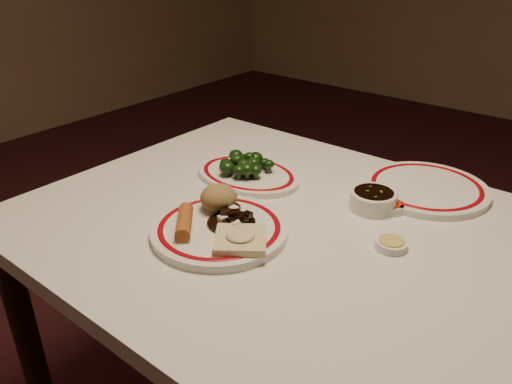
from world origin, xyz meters
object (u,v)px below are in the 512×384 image
object	(u,v)px
stirfry_heap	(233,219)
fried_wonton	(241,239)
soy_bowl	(373,200)
rice_mound	(219,198)
broccoli_pile	(246,164)
main_plate	(219,230)
dining_table	(297,262)
broccoli_plate	(248,175)
spring_roll	(184,222)

from	to	relation	value
stirfry_heap	fried_wonton	bearing A→B (deg)	-38.24
soy_bowl	rice_mound	bearing A→B (deg)	-134.73
broccoli_pile	stirfry_heap	bearing A→B (deg)	-55.62
fried_wonton	broccoli_pile	bearing A→B (deg)	128.38
main_plate	rice_mound	world-z (taller)	rice_mound
fried_wonton	soy_bowl	distance (m)	0.34
stirfry_heap	soy_bowl	world-z (taller)	stirfry_heap
dining_table	rice_mound	bearing A→B (deg)	-155.13
main_plate	broccoli_pile	size ratio (longest dim) A/B	2.07
fried_wonton	broccoli_pile	distance (m)	0.34
dining_table	rice_mound	size ratio (longest dim) A/B	14.93
rice_mound	fried_wonton	size ratio (longest dim) A/B	0.58
main_plate	broccoli_plate	size ratio (longest dim) A/B	0.98
spring_roll	main_plate	bearing A→B (deg)	3.00
dining_table	spring_roll	distance (m)	0.27
fried_wonton	main_plate	bearing A→B (deg)	164.69
broccoli_plate	rice_mound	bearing A→B (deg)	-67.86
rice_mound	spring_roll	size ratio (longest dim) A/B	0.71
dining_table	rice_mound	world-z (taller)	rice_mound
main_plate	spring_roll	world-z (taller)	spring_roll
main_plate	stirfry_heap	world-z (taller)	stirfry_heap
dining_table	fried_wonton	size ratio (longest dim) A/B	8.62
broccoli_plate	broccoli_pile	size ratio (longest dim) A/B	2.10
stirfry_heap	broccoli_plate	xyz separation A→B (m)	(-0.14, 0.22, -0.02)
fried_wonton	stirfry_heap	world-z (taller)	stirfry_heap
dining_table	stirfry_heap	xyz separation A→B (m)	(-0.10, -0.10, 0.12)
main_plate	stirfry_heap	distance (m)	0.04
main_plate	rice_mound	bearing A→B (deg)	133.03
dining_table	broccoli_pile	xyz separation A→B (m)	(-0.24, 0.11, 0.13)
spring_roll	soy_bowl	bearing A→B (deg)	12.73
rice_mound	broccoli_plate	size ratio (longest dim) A/B	0.28
broccoli_pile	soy_bowl	size ratio (longest dim) A/B	1.33
fried_wonton	broccoli_plate	size ratio (longest dim) A/B	0.48
fried_wonton	broccoli_pile	world-z (taller)	broccoli_pile
dining_table	broccoli_pile	distance (m)	0.30
dining_table	broccoli_plate	bearing A→B (deg)	153.70
broccoli_plate	broccoli_pile	xyz separation A→B (m)	(-0.01, -0.00, 0.03)
spring_roll	soy_bowl	xyz separation A→B (m)	(0.24, 0.35, -0.01)
main_plate	broccoli_pile	bearing A→B (deg)	118.75
main_plate	soy_bowl	bearing A→B (deg)	57.09
broccoli_pile	broccoli_plate	bearing A→B (deg)	29.17
rice_mound	spring_roll	world-z (taller)	rice_mound
stirfry_heap	broccoli_plate	world-z (taller)	stirfry_heap
dining_table	stirfry_heap	world-z (taller)	stirfry_heap
dining_table	broccoli_plate	world-z (taller)	broccoli_plate
fried_wonton	broccoli_plate	world-z (taller)	fried_wonton
dining_table	stirfry_heap	bearing A→B (deg)	-134.03
stirfry_heap	rice_mound	bearing A→B (deg)	158.15
fried_wonton	stirfry_heap	distance (m)	0.08
dining_table	broccoli_plate	distance (m)	0.28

